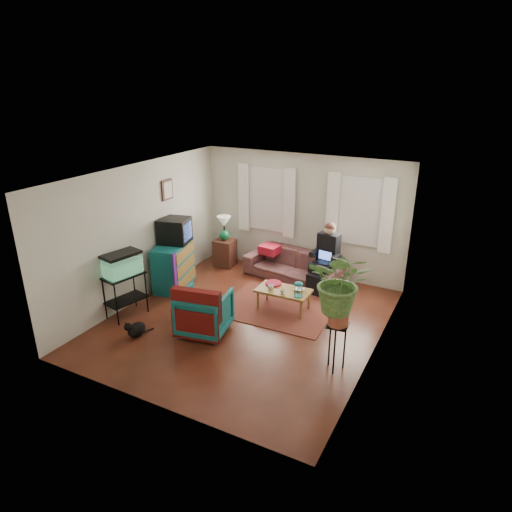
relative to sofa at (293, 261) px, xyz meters
The scene contains 31 objects.
floor 2.09m from the sofa, 90.78° to the right, with size 4.50×5.00×0.01m, color #4F2B14.
ceiling 3.00m from the sofa, 90.78° to the right, with size 4.50×5.00×0.01m, color white.
wall_back 1.00m from the sofa, 93.54° to the left, with size 4.50×0.01×2.60m, color silver.
wall_front 4.64m from the sofa, 90.35° to the right, with size 4.50×0.01×2.60m, color silver.
wall_left 3.19m from the sofa, 138.01° to the right, with size 0.01×5.00×2.60m, color silver.
wall_right 3.15m from the sofa, 42.69° to the right, with size 0.01×5.00×2.60m, color silver.
window_left 1.47m from the sofa, 152.55° to the left, with size 1.08×0.04×1.38m, color white.
window_right 1.73m from the sofa, 19.38° to the left, with size 1.08×0.04×1.38m, color white.
curtains_left 1.45m from the sofa, 157.08° to the left, with size 1.36×0.06×1.50m, color white.
curtains_right 1.71m from the sofa, 15.98° to the left, with size 1.36×0.06×1.50m, color white.
picture_frame 2.97m from the sofa, 151.85° to the right, with size 0.04×0.32×0.40m, color #3D2616.
area_rug 1.42m from the sofa, 77.96° to the right, with size 2.00×1.60×0.01m, color maroon.
sofa is the anchor object (origin of this frame).
seated_person 0.78m from the sofa, ahead, with size 0.52×0.64×1.25m, color black, non-canonical shape.
side_table 1.68m from the sofa, behind, with size 0.42×0.42×0.62m, color #371C14.
table_lamp 1.74m from the sofa, behind, with size 0.32×0.32×0.56m, color white, non-canonical shape.
dresser 2.49m from the sofa, 144.14° to the right, with size 0.52×1.04×0.93m, color #12686D.
crt_tv 2.55m from the sofa, 146.22° to the right, with size 0.57×0.52×0.50m, color black.
aquarium_stand 3.50m from the sofa, 125.36° to the right, with size 0.40×0.72×0.80m, color black.
aquarium 3.56m from the sofa, 125.36° to the right, with size 0.36×0.65×0.42m, color #7FD899.
black_cat 3.62m from the sofa, 112.56° to the right, with size 0.23×0.36×0.31m, color black.
armchair 2.72m from the sofa, 99.88° to the right, with size 0.79×0.74×0.81m, color #116767.
serape_throw 3.02m from the sofa, 97.79° to the right, with size 0.82×0.19×0.67m, color #9E0A0A.
coffee_table 1.41m from the sofa, 74.04° to the right, with size 0.98×0.53×0.40m, color olive.
cup_a 1.45m from the sofa, 83.48° to the right, with size 0.11×0.11×0.09m, color white.
cup_b 1.56m from the sofa, 73.98° to the right, with size 0.09×0.09×0.08m, color beige.
bowl 1.41m from the sofa, 62.57° to the right, with size 0.19×0.19×0.05m, color white.
snack_tray 1.22m from the sofa, 84.56° to the right, with size 0.30×0.30×0.04m, color #B21414.
birdcage 1.65m from the sofa, 63.80° to the right, with size 0.16×0.16×0.28m, color #115B6B, non-canonical shape.
plant_stand 3.25m from the sofa, 55.72° to the right, with size 0.32×0.32×0.75m, color black.
potted_plant 3.36m from the sofa, 55.72° to the right, with size 0.86×0.74×0.95m, color #599947.
Camera 1 is at (3.45, -6.22, 4.04)m, focal length 32.00 mm.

